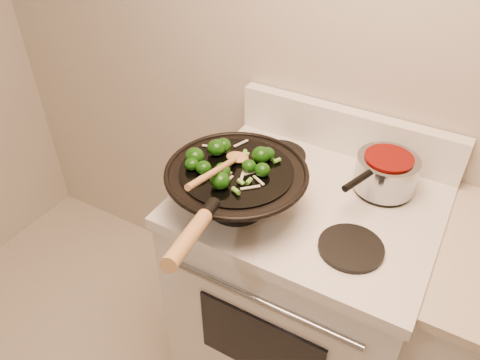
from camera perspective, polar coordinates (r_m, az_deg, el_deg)
The scene contains 5 objects.
stove at distance 1.79m, azimuth 7.31°, elevation -13.13°, with size 0.78×0.67×1.08m.
wok at distance 1.36m, azimuth -0.48°, elevation -0.75°, with size 0.42×0.68×0.26m.
stirfry at distance 1.34m, azimuth -1.57°, elevation 2.30°, with size 0.26×0.26×0.05m.
wooden_spoon at distance 1.29m, azimuth -1.86°, elevation 1.83°, with size 0.07×0.31×0.11m.
saucepan at distance 1.51m, azimuth 17.33°, elevation 0.92°, with size 0.19×0.30×0.11m.
Camera 1 is at (0.26, 0.10, 1.86)m, focal length 35.00 mm.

